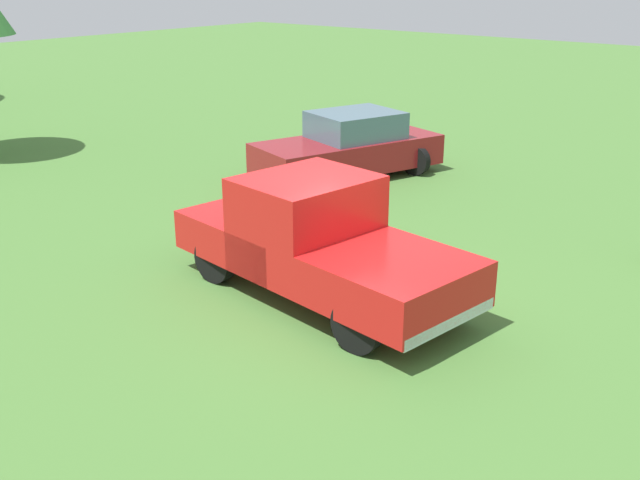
{
  "coord_description": "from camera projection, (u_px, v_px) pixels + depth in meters",
  "views": [
    {
      "loc": [
        -6.21,
        7.95,
        4.63
      ],
      "look_at": [
        0.2,
        0.17,
        0.9
      ],
      "focal_mm": 41.91,
      "sensor_mm": 36.0,
      "label": 1
    }
  ],
  "objects": [
    {
      "name": "ground_plane",
      "position": [
        338.0,
        297.0,
        11.06
      ],
      "size": [
        80.0,
        80.0,
        0.0
      ],
      "primitive_type": "plane",
      "color": "#477533"
    },
    {
      "name": "pickup_truck",
      "position": [
        314.0,
        237.0,
        10.82
      ],
      "size": [
        4.99,
        2.46,
        1.78
      ],
      "rotation": [
        0.0,
        0.0,
        3.01
      ],
      "color": "black",
      "rests_on": "ground_plane"
    },
    {
      "name": "sedan_near",
      "position": [
        349.0,
        147.0,
        17.12
      ],
      "size": [
        2.98,
        4.64,
        1.48
      ],
      "rotation": [
        0.0,
        0.0,
        1.27
      ],
      "color": "black",
      "rests_on": "ground_plane"
    }
  ]
}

